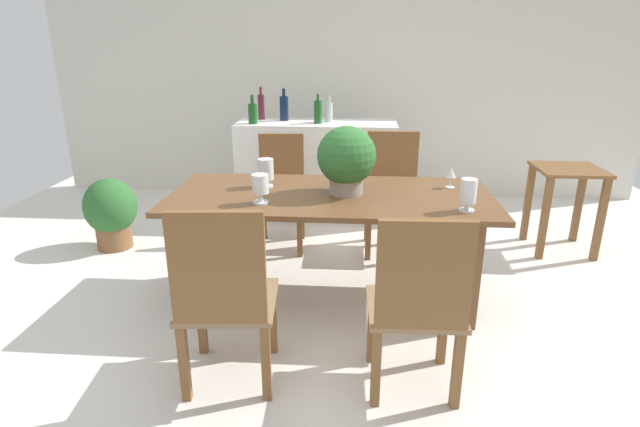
{
  "coord_description": "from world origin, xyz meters",
  "views": [
    {
      "loc": [
        0.16,
        -2.99,
        1.67
      ],
      "look_at": [
        -0.08,
        0.2,
        0.57
      ],
      "focal_mm": 28.09,
      "sensor_mm": 36.0,
      "label": 1
    }
  ],
  "objects_px": {
    "chair_far_left": "(281,186)",
    "wine_bottle_clear": "(253,113)",
    "wine_glass": "(451,174)",
    "crystal_vase_left": "(260,186)",
    "wine_bottle_amber": "(318,112)",
    "dining_table": "(330,212)",
    "flower_centerpiece": "(347,158)",
    "crystal_vase_right": "(468,193)",
    "wine_bottle_dark": "(284,108)",
    "wine_bottle_tall": "(329,112)",
    "kitchen_counter": "(317,171)",
    "chair_near_right": "(418,301)",
    "chair_near_left": "(224,293)",
    "side_table": "(566,191)",
    "potted_plant_floor": "(111,211)",
    "chair_far_right": "(392,186)",
    "crystal_vase_center_near": "(266,170)",
    "wine_bottle_green": "(261,106)"
  },
  "relations": [
    {
      "from": "chair_far_left",
      "to": "crystal_vase_left",
      "type": "height_order",
      "value": "chair_far_left"
    },
    {
      "from": "kitchen_counter",
      "to": "wine_bottle_amber",
      "type": "relative_size",
      "value": 5.62
    },
    {
      "from": "crystal_vase_left",
      "to": "wine_glass",
      "type": "xyz_separation_m",
      "value": [
        1.19,
        0.43,
        -0.02
      ]
    },
    {
      "from": "crystal_vase_left",
      "to": "wine_bottle_tall",
      "type": "xyz_separation_m",
      "value": [
        0.29,
        1.94,
        0.18
      ]
    },
    {
      "from": "wine_bottle_green",
      "to": "potted_plant_floor",
      "type": "xyz_separation_m",
      "value": [
        -1.1,
        -1.06,
        -0.74
      ]
    },
    {
      "from": "wine_bottle_dark",
      "to": "side_table",
      "type": "bearing_deg",
      "value": -17.72
    },
    {
      "from": "dining_table",
      "to": "wine_glass",
      "type": "height_order",
      "value": "wine_glass"
    },
    {
      "from": "kitchen_counter",
      "to": "potted_plant_floor",
      "type": "distance_m",
      "value": 1.9
    },
    {
      "from": "chair_far_left",
      "to": "wine_bottle_clear",
      "type": "xyz_separation_m",
      "value": [
        -0.34,
        0.57,
        0.53
      ]
    },
    {
      "from": "crystal_vase_center_near",
      "to": "crystal_vase_right",
      "type": "distance_m",
      "value": 1.3
    },
    {
      "from": "chair_near_left",
      "to": "wine_bottle_amber",
      "type": "xyz_separation_m",
      "value": [
        0.25,
        2.58,
        0.51
      ]
    },
    {
      "from": "wine_bottle_amber",
      "to": "crystal_vase_right",
      "type": "bearing_deg",
      "value": -62.06
    },
    {
      "from": "chair_near_right",
      "to": "chair_far_left",
      "type": "relative_size",
      "value": 1.03
    },
    {
      "from": "chair_far_right",
      "to": "chair_far_left",
      "type": "distance_m",
      "value": 0.93
    },
    {
      "from": "dining_table",
      "to": "crystal_vase_right",
      "type": "relative_size",
      "value": 10.75
    },
    {
      "from": "kitchen_counter",
      "to": "wine_bottle_tall",
      "type": "distance_m",
      "value": 0.58
    },
    {
      "from": "side_table",
      "to": "crystal_vase_right",
      "type": "bearing_deg",
      "value": -129.94
    },
    {
      "from": "wine_bottle_clear",
      "to": "wine_bottle_dark",
      "type": "height_order",
      "value": "wine_bottle_dark"
    },
    {
      "from": "chair_far_left",
      "to": "dining_table",
      "type": "bearing_deg",
      "value": -67.91
    },
    {
      "from": "chair_far_left",
      "to": "wine_bottle_dark",
      "type": "height_order",
      "value": "wine_bottle_dark"
    },
    {
      "from": "side_table",
      "to": "potted_plant_floor",
      "type": "xyz_separation_m",
      "value": [
        -3.74,
        -0.24,
        -0.18
      ]
    },
    {
      "from": "crystal_vase_right",
      "to": "wine_bottle_tall",
      "type": "height_order",
      "value": "wine_bottle_tall"
    },
    {
      "from": "chair_near_left",
      "to": "crystal_vase_left",
      "type": "bearing_deg",
      "value": -98.56
    },
    {
      "from": "flower_centerpiece",
      "to": "wine_bottle_clear",
      "type": "relative_size",
      "value": 1.64
    },
    {
      "from": "wine_bottle_dark",
      "to": "wine_bottle_amber",
      "type": "bearing_deg",
      "value": -24.84
    },
    {
      "from": "chair_far_left",
      "to": "potted_plant_floor",
      "type": "distance_m",
      "value": 1.43
    },
    {
      "from": "chair_far_right",
      "to": "kitchen_counter",
      "type": "xyz_separation_m",
      "value": [
        -0.68,
        0.7,
        -0.06
      ]
    },
    {
      "from": "chair_far_left",
      "to": "wine_bottle_tall",
      "type": "bearing_deg",
      "value": 60.57
    },
    {
      "from": "chair_far_right",
      "to": "potted_plant_floor",
      "type": "relative_size",
      "value": 1.6
    },
    {
      "from": "dining_table",
      "to": "flower_centerpiece",
      "type": "height_order",
      "value": "flower_centerpiece"
    },
    {
      "from": "crystal_vase_left",
      "to": "dining_table",
      "type": "bearing_deg",
      "value": 29.9
    },
    {
      "from": "chair_near_right",
      "to": "side_table",
      "type": "height_order",
      "value": "chair_near_right"
    },
    {
      "from": "chair_far_left",
      "to": "side_table",
      "type": "distance_m",
      "value": 2.34
    },
    {
      "from": "chair_near_left",
      "to": "chair_far_left",
      "type": "bearing_deg",
      "value": -94.46
    },
    {
      "from": "dining_table",
      "to": "potted_plant_floor",
      "type": "bearing_deg",
      "value": 158.14
    },
    {
      "from": "crystal_vase_center_near",
      "to": "wine_bottle_tall",
      "type": "bearing_deg",
      "value": 78.41
    },
    {
      "from": "flower_centerpiece",
      "to": "wine_bottle_green",
      "type": "height_order",
      "value": "wine_bottle_green"
    },
    {
      "from": "crystal_vase_center_near",
      "to": "crystal_vase_right",
      "type": "xyz_separation_m",
      "value": [
        1.23,
        -0.41,
        -0.0
      ]
    },
    {
      "from": "kitchen_counter",
      "to": "side_table",
      "type": "height_order",
      "value": "kitchen_counter"
    },
    {
      "from": "wine_bottle_amber",
      "to": "wine_bottle_dark",
      "type": "bearing_deg",
      "value": 155.16
    },
    {
      "from": "wine_glass",
      "to": "wine_bottle_clear",
      "type": "distance_m",
      "value": 2.09
    },
    {
      "from": "chair_near_left",
      "to": "wine_bottle_amber",
      "type": "distance_m",
      "value": 2.64
    },
    {
      "from": "chair_near_left",
      "to": "wine_bottle_green",
      "type": "relative_size",
      "value": 3.17
    },
    {
      "from": "kitchen_counter",
      "to": "crystal_vase_right",
      "type": "bearing_deg",
      "value": -62.55
    },
    {
      "from": "crystal_vase_left",
      "to": "wine_bottle_amber",
      "type": "height_order",
      "value": "wine_bottle_amber"
    },
    {
      "from": "dining_table",
      "to": "wine_bottle_green",
      "type": "xyz_separation_m",
      "value": [
        -0.77,
        1.81,
        0.45
      ]
    },
    {
      "from": "chair_near_left",
      "to": "wine_bottle_clear",
      "type": "height_order",
      "value": "wine_bottle_clear"
    },
    {
      "from": "wine_bottle_dark",
      "to": "wine_bottle_tall",
      "type": "bearing_deg",
      "value": -6.34
    },
    {
      "from": "chair_near_right",
      "to": "kitchen_counter",
      "type": "xyz_separation_m",
      "value": [
        -0.69,
        2.64,
        -0.06
      ]
    },
    {
      "from": "chair_far_right",
      "to": "wine_bottle_dark",
      "type": "bearing_deg",
      "value": 141.56
    }
  ]
}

